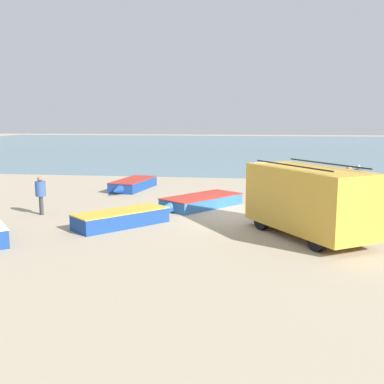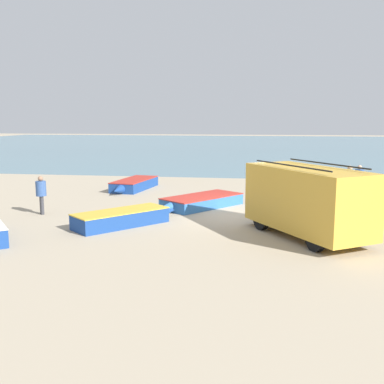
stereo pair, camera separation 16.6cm
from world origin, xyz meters
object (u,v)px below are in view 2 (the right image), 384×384
object	(u,v)px
fishing_rowboat_2	(201,202)
fisherman_0	(41,192)
fishing_rowboat_4	(125,218)
fisherman_2	(359,178)
fisherman_1	(349,186)
parked_van	(307,199)
fishing_rowboat_0	(134,184)
fisherman_3	(349,181)

from	to	relation	value
fishing_rowboat_2	fisherman_0	bearing A→B (deg)	-30.90
fisherman_0	fishing_rowboat_2	bearing A→B (deg)	-13.50
fishing_rowboat_4	fisherman_2	xyz separation A→B (m)	(9.99, 7.65, 0.71)
fishing_rowboat_4	fisherman_1	world-z (taller)	fisherman_1
fishing_rowboat_4	fisherman_0	bearing A→B (deg)	112.35
parked_van	fishing_rowboat_2	bearing A→B (deg)	9.09
fishing_rowboat_4	fisherman_0	distance (m)	4.33
fishing_rowboat_2	fishing_rowboat_0	bearing A→B (deg)	-98.38
fisherman_0	fisherman_1	bearing A→B (deg)	-20.46
fishing_rowboat_4	fisherman_1	bearing A→B (deg)	-20.51
fishing_rowboat_2	fisherman_3	distance (m)	7.19
fishing_rowboat_2	fisherman_2	bearing A→B (deg)	153.33
fishing_rowboat_2	fishing_rowboat_4	xyz separation A→B (m)	(-2.36, -3.94, 0.03)
parked_van	fisherman_1	distance (m)	6.02
fishing_rowboat_0	fishing_rowboat_4	xyz separation A→B (m)	(2.11, -8.52, 0.01)
parked_van	fishing_rowboat_4	world-z (taller)	parked_van
fisherman_3	fishing_rowboat_0	bearing A→B (deg)	-83.49
fishing_rowboat_4	fisherman_1	size ratio (longest dim) A/B	2.33
fishing_rowboat_0	fishing_rowboat_4	bearing A→B (deg)	21.78
fishing_rowboat_2	fisherman_0	size ratio (longest dim) A/B	2.68
fisherman_0	fisherman_2	world-z (taller)	fisherman_2
fishing_rowboat_0	fisherman_1	bearing A→B (deg)	79.41
fishing_rowboat_2	fishing_rowboat_4	size ratio (longest dim) A/B	1.12
fisherman_2	fisherman_3	world-z (taller)	fisherman_3
fishing_rowboat_4	fisherman_1	xyz separation A→B (m)	(8.98, 4.82, 0.70)
fishing_rowboat_2	fisherman_0	world-z (taller)	fisherman_0
fishing_rowboat_0	fisherman_2	size ratio (longest dim) A/B	2.75
fisherman_0	fisherman_2	xyz separation A→B (m)	(14.03, 6.27, 0.03)
fisherman_0	fisherman_3	world-z (taller)	fisherman_3
fishing_rowboat_0	fishing_rowboat_2	size ratio (longest dim) A/B	1.06
parked_van	fisherman_3	xyz separation A→B (m)	(2.61, 6.70, -0.21)
parked_van	fisherman_1	world-z (taller)	parked_van
fishing_rowboat_4	fisherman_2	bearing A→B (deg)	-11.29
fishing_rowboat_0	fishing_rowboat_4	world-z (taller)	fishing_rowboat_4
fisherman_1	fishing_rowboat_0	bearing A→B (deg)	61.50
fishing_rowboat_0	fisherman_0	xyz separation A→B (m)	(-1.93, -7.14, 0.68)
parked_van	fisherman_0	size ratio (longest dim) A/B	3.15
fisherman_1	fisherman_3	world-z (taller)	fisherman_3
fishing_rowboat_4	fisherman_0	size ratio (longest dim) A/B	2.39
fishing_rowboat_4	fisherman_3	bearing A→B (deg)	-15.65
parked_van	fisherman_0	xyz separation A→B (m)	(-10.63, 2.08, -0.32)
fishing_rowboat_4	fisherman_2	distance (m)	12.60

